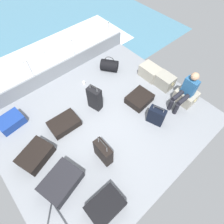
{
  "coord_description": "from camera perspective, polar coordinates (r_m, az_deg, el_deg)",
  "views": [
    {
      "loc": [
        2.09,
        -1.54,
        4.09
      ],
      "look_at": [
        0.08,
        0.23,
        0.25
      ],
      "focal_mm": 29.48,
      "sensor_mm": 36.0,
      "label": 1
    }
  ],
  "objects": [
    {
      "name": "railing_port",
      "position": [
        5.61,
        -18.01,
        16.17
      ],
      "size": [
        0.04,
        4.2,
        1.02
      ],
      "color": "silver",
      "rests_on": "ground_plane"
    },
    {
      "name": "suitcase_7",
      "position": [
        4.6,
        -22.62,
        -12.29
      ],
      "size": [
        0.74,
        0.86,
        0.26
      ],
      "color": "black",
      "rests_on": "ground_plane"
    },
    {
      "name": "cargo_crate_0",
      "position": [
        5.86,
        11.69,
        12.1
      ],
      "size": [
        0.63,
        0.42,
        0.38
      ],
      "color": "#9E9989",
      "rests_on": "ground_plane"
    },
    {
      "name": "suitcase_5",
      "position": [
        5.34,
        -28.9,
        -2.6
      ],
      "size": [
        0.53,
        0.66,
        0.24
      ],
      "color": "navy",
      "rests_on": "ground_plane"
    },
    {
      "name": "cargo_crate_1",
      "position": [
        5.66,
        16.03,
        9.21
      ],
      "size": [
        0.55,
        0.39,
        0.4
      ],
      "color": "gray",
      "rests_on": "ground_plane"
    },
    {
      "name": "paper_cup",
      "position": [
        5.67,
        -8.73,
        8.92
      ],
      "size": [
        0.08,
        0.08,
        0.1
      ],
      "primitive_type": "cylinder",
      "color": "white",
      "rests_on": "ground_plane"
    },
    {
      "name": "suitcase_3",
      "position": [
        4.0,
        -2.08,
        -27.15
      ],
      "size": [
        0.5,
        0.71,
        0.26
      ],
      "color": "black",
      "rests_on": "ground_plane"
    },
    {
      "name": "suitcase_4",
      "position": [
        4.84,
        -5.39,
        4.2
      ],
      "size": [
        0.4,
        0.28,
        0.81
      ],
      "color": "black",
      "rests_on": "ground_plane"
    },
    {
      "name": "suitcase_2",
      "position": [
        4.82,
        -14.61,
        -3.51
      ],
      "size": [
        0.54,
        0.75,
        0.21
      ],
      "color": "black",
      "rests_on": "ground_plane"
    },
    {
      "name": "cargo_crate_2",
      "position": [
        5.49,
        21.88,
        4.59
      ],
      "size": [
        0.58,
        0.46,
        0.36
      ],
      "color": "#9E9989",
      "rests_on": "ground_plane"
    },
    {
      "name": "suitcase_8",
      "position": [
        4.21,
        -15.53,
        -20.19
      ],
      "size": [
        0.78,
        0.93,
        0.27
      ],
      "color": "black",
      "rests_on": "ground_plane"
    },
    {
      "name": "suitcase_6",
      "position": [
        4.74,
        13.57,
        -1.16
      ],
      "size": [
        0.46,
        0.33,
        0.6
      ],
      "color": "black",
      "rests_on": "ground_plane"
    },
    {
      "name": "suitcase_1",
      "position": [
        4.11,
        -2.71,
        -12.34
      ],
      "size": [
        0.46,
        0.21,
        0.81
      ],
      "color": "black",
      "rests_on": "ground_plane"
    },
    {
      "name": "ground_plane",
      "position": [
        4.87,
        -2.68,
        -2.77
      ],
      "size": [
        4.4,
        5.2,
        0.06
      ],
      "primitive_type": "cube",
      "color": "gray"
    },
    {
      "name": "sea_wake",
      "position": [
        7.37,
        -21.44,
        14.14
      ],
      "size": [
        12.0,
        12.0,
        0.01
      ],
      "color": "teal",
      "rests_on": "ground_plane"
    },
    {
      "name": "passenger_seated",
      "position": [
        5.11,
        22.03,
        6.21
      ],
      "size": [
        0.34,
        0.66,
        1.06
      ],
      "color": "#26598C",
      "rests_on": "ground_plane"
    },
    {
      "name": "suitcase_0",
      "position": [
        5.18,
        8.49,
        4.08
      ],
      "size": [
        0.6,
        0.7,
        0.23
      ],
      "color": "black",
      "rests_on": "ground_plane"
    },
    {
      "name": "duffel_bag",
      "position": [
        5.98,
        -0.83,
        14.28
      ],
      "size": [
        0.64,
        0.6,
        0.51
      ],
      "color": "black",
      "rests_on": "ground_plane"
    },
    {
      "name": "gunwale_port",
      "position": [
        5.95,
        -16.62,
        12.07
      ],
      "size": [
        0.06,
        5.2,
        0.45
      ],
      "primitive_type": "cube",
      "color": "gray",
      "rests_on": "ground_plane"
    }
  ]
}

